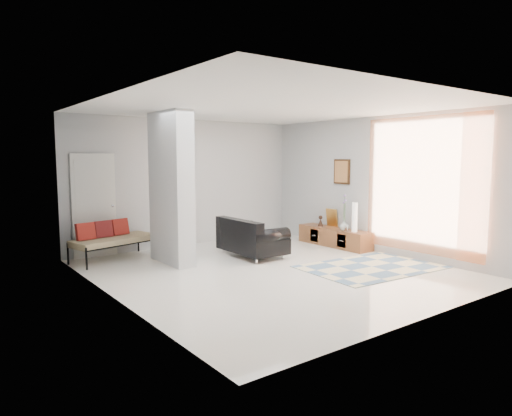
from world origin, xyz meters
TOP-DOWN VIEW (x-y plane):
  - floor at (0.00, 0.00)m, footprint 6.00×6.00m
  - ceiling at (0.00, 0.00)m, footprint 6.00×6.00m
  - wall_back at (0.00, 3.00)m, footprint 6.00×0.00m
  - wall_front at (0.00, -3.00)m, footprint 6.00×0.00m
  - wall_left at (-2.75, 0.00)m, footprint 0.00×6.00m
  - wall_right at (2.75, 0.00)m, footprint 0.00×6.00m
  - partition_column at (-1.10, 1.60)m, footprint 0.35×1.20m
  - hallway_door at (-2.10, 2.96)m, footprint 0.85×0.06m
  - curtain at (2.67, -1.15)m, footprint 0.00×2.55m
  - wall_art at (2.72, 0.90)m, footprint 0.04×0.45m
  - media_console at (2.52, 0.90)m, footprint 0.45×1.87m
  - loveseat at (0.38, 1.16)m, footprint 0.86×1.46m
  - daybed at (-1.93, 2.47)m, footprint 1.69×1.02m
  - area_rug at (1.60, -0.90)m, footprint 2.56×1.80m
  - cylinder_lamp at (2.50, 0.31)m, footprint 0.11×0.11m
  - bronze_figurine at (2.47, 1.29)m, footprint 0.13×0.13m
  - vase at (2.47, 0.57)m, footprint 0.21×0.21m

SIDE VIEW (x-z plane):
  - floor at x=0.00m, z-range 0.00..0.00m
  - area_rug at x=1.60m, z-range 0.00..0.01m
  - media_console at x=2.52m, z-range -0.20..0.60m
  - loveseat at x=0.38m, z-range -0.02..0.74m
  - daybed at x=-1.93m, z-range 0.04..0.81m
  - vase at x=2.47m, z-range 0.40..0.61m
  - bronze_figurine at x=2.47m, z-range 0.40..0.65m
  - cylinder_lamp at x=2.50m, z-range 0.40..1.02m
  - hallway_door at x=-2.10m, z-range 0.00..2.04m
  - partition_column at x=-1.10m, z-range 0.00..2.80m
  - wall_back at x=0.00m, z-range -1.60..4.40m
  - wall_front at x=0.00m, z-range -1.60..4.40m
  - wall_left at x=-2.75m, z-range -1.60..4.40m
  - wall_right at x=2.75m, z-range -1.60..4.40m
  - curtain at x=2.67m, z-range 0.17..2.72m
  - wall_art at x=2.72m, z-range 1.38..1.92m
  - ceiling at x=0.00m, z-range 2.80..2.80m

